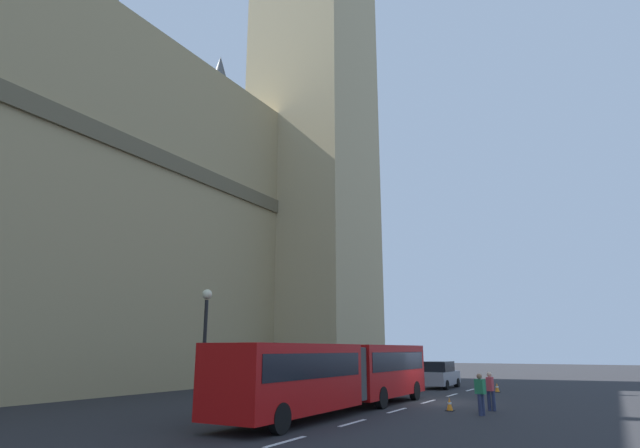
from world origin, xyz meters
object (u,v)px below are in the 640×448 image
at_px(street_lamp, 205,341).
at_px(pedestrian_by_kerb, 490,390).
at_px(articulated_bus, 340,371).
at_px(traffic_cone_middle, 497,388).
at_px(traffic_cone_west, 449,404).
at_px(sedan_lead, 440,375).
at_px(pedestrian_near_cones, 480,393).

bearing_deg(street_lamp, pedestrian_by_kerb, -53.32).
distance_m(articulated_bus, traffic_cone_middle, 15.04).
bearing_deg(traffic_cone_middle, articulated_bus, 164.61).
distance_m(traffic_cone_west, traffic_cone_middle, 11.74).
height_order(street_lamp, pedestrian_by_kerb, street_lamp).
bearing_deg(traffic_cone_middle, traffic_cone_west, -179.25).
height_order(traffic_cone_middle, street_lamp, street_lamp).
bearing_deg(traffic_cone_middle, street_lamp, 155.35).
distance_m(articulated_bus, sedan_lead, 16.10).
bearing_deg(pedestrian_by_kerb, sedan_lead, 25.82).
bearing_deg(articulated_bus, street_lamp, 131.90).
height_order(traffic_cone_middle, pedestrian_near_cones, pedestrian_near_cones).
height_order(sedan_lead, pedestrian_by_kerb, sedan_lead).
xyz_separation_m(articulated_bus, sedan_lead, (16.08, 0.25, -0.83)).
xyz_separation_m(articulated_bus, street_lamp, (-4.04, 4.51, 1.31)).
bearing_deg(pedestrian_near_cones, street_lamp, 119.30).
bearing_deg(traffic_cone_west, sedan_lead, 18.09).
relative_size(articulated_bus, street_lamp, 3.06).
distance_m(articulated_bus, traffic_cone_west, 5.14).
bearing_deg(traffic_cone_west, pedestrian_near_cones, -121.04).
height_order(articulated_bus, pedestrian_near_cones, articulated_bus).
height_order(street_lamp, pedestrian_near_cones, street_lamp).
relative_size(articulated_bus, traffic_cone_west, 27.85).
bearing_deg(traffic_cone_middle, pedestrian_by_kerb, -170.51).
distance_m(sedan_lead, pedestrian_near_cones, 15.57).
xyz_separation_m(traffic_cone_west, pedestrian_by_kerb, (0.93, -1.65, 0.63)).
bearing_deg(pedestrian_by_kerb, articulated_bus, 122.06).
bearing_deg(traffic_cone_middle, sedan_lead, 68.67).
xyz_separation_m(sedan_lead, traffic_cone_west, (-13.39, -4.37, -0.63)).
distance_m(traffic_cone_middle, pedestrian_near_cones, 12.86).
relative_size(traffic_cone_middle, pedestrian_by_kerb, 0.34).
xyz_separation_m(pedestrian_near_cones, pedestrian_by_kerb, (1.91, -0.03, 0.00)).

